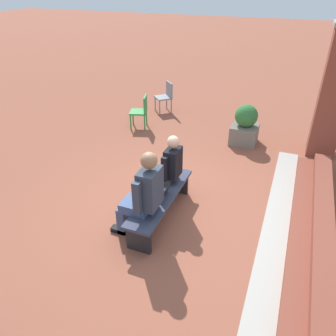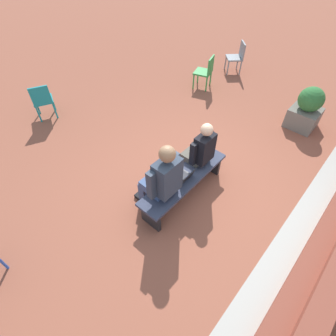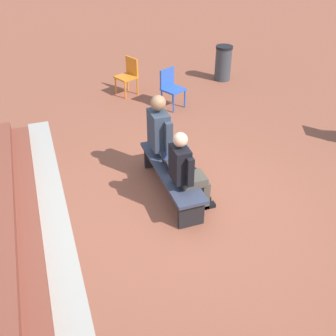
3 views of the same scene
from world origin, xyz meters
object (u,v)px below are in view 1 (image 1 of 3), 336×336
bench (161,200)px  plastic_chair_far_left (166,95)px  person_adult (143,194)px  plastic_chair_near_bench_left (141,110)px  person_student (167,168)px  planter (245,126)px  laptop (160,194)px

bench → plastic_chair_far_left: plastic_chair_far_left is taller
person_adult → bench: bearing=171.0°
plastic_chair_near_bench_left → bench: bearing=30.6°
person_student → planter: bearing=164.5°
person_student → person_adult: 0.90m
plastic_chair_far_left → planter: 2.80m
bench → planter: (-3.29, 0.73, 0.08)m
bench → plastic_chair_far_left: 4.89m
planter → bench: bearing=-12.5°
laptop → plastic_chair_far_left: (-4.60, -1.79, -0.02)m
plastic_chair_far_left → planter: (1.26, 2.50, -0.04)m
laptop → plastic_chair_near_bench_left: 3.79m
plastic_chair_near_bench_left → plastic_chair_far_left: same height
plastic_chair_far_left → planter: size_ratio=0.89×
person_student → person_adult: (0.90, -0.01, 0.06)m
bench → plastic_chair_near_bench_left: 3.75m
planter → plastic_chair_near_bench_left: bearing=-88.7°
plastic_chair_near_bench_left → plastic_chair_far_left: (-1.32, 0.13, 0.00)m
plastic_chair_far_left → bench: bearing=21.3°
bench → person_student: (-0.44, -0.06, 0.34)m
person_student → plastic_chair_near_bench_left: 3.35m
bench → planter: 3.37m
bench → plastic_chair_near_bench_left: bearing=-149.4°
bench → person_student: 0.56m
laptop → plastic_chair_near_bench_left: (-3.27, -1.92, -0.02)m
person_student → plastic_chair_far_left: bearing=-157.4°
bench → laptop: laptop is taller
laptop → planter: 3.41m
laptop → planter: bearing=167.9°
person_adult → planter: size_ratio=1.53×
plastic_chair_near_bench_left → planter: size_ratio=0.89×
planter → plastic_chair_far_left: bearing=-116.8°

